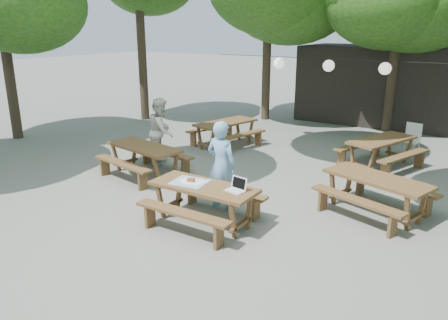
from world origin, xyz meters
The scene contains 13 objects.
ground centered at (0.00, 0.00, 0.00)m, with size 80.00×80.00×0.00m, color slate.
pavilion centered at (0.50, 10.50, 1.40)m, with size 6.00×3.00×2.80m, color black.
main_picnic_table centered at (-0.14, -0.54, 0.39)m, with size 2.00×1.58×0.75m.
picnic_table_nw centered at (-2.91, 0.92, 0.39)m, with size 2.14×1.88×0.75m.
picnic_table_ne centered at (2.44, 1.60, 0.39)m, with size 2.29×2.08×0.75m.
picnic_table_far_w centered at (-2.71, 4.31, 0.39)m, with size 2.01×2.24×0.75m.
picnic_table_far_e centered at (1.80, 4.70, 0.39)m, with size 2.15×2.34×0.75m.
woman centered at (-0.26, 0.25, 0.90)m, with size 0.65×0.43×1.79m, color #73AAD2.
second_person centered at (-3.19, 1.91, 0.88)m, with size 0.85×0.67×1.76m, color silver.
plastic_chair centered at (2.24, 6.25, 0.26)m, with size 0.51×0.51×0.90m.
laptop centered at (0.51, -0.44, 0.81)m, with size 0.37×0.31×0.24m.
tabletop_clutter centered at (-0.45, -0.54, 0.76)m, with size 0.71×0.62×0.08m.
paper_lanterns centered at (-0.19, 6.00, 2.40)m, with size 9.00×0.34×0.38m.
Camera 1 is at (4.16, -6.65, 3.55)m, focal length 35.00 mm.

